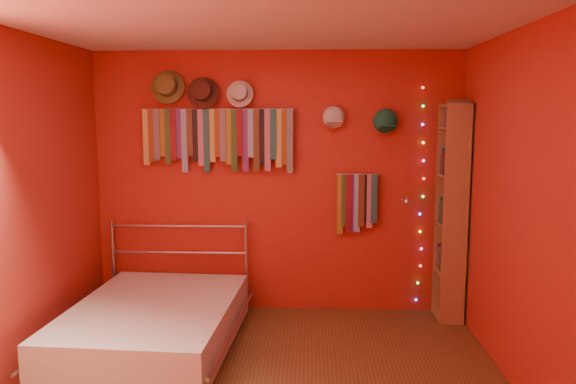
# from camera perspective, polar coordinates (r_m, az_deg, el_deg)

# --- Properties ---
(back_wall) EXTENTS (3.50, 0.02, 2.50)m
(back_wall) POSITION_cam_1_polar(r_m,az_deg,el_deg) (5.40, -1.08, 0.94)
(back_wall) COLOR maroon
(back_wall) RESTS_ON ground
(right_wall) EXTENTS (0.02, 3.50, 2.50)m
(right_wall) POSITION_cam_1_polar(r_m,az_deg,el_deg) (3.93, 23.68, -2.39)
(right_wall) COLOR maroon
(right_wall) RESTS_ON ground
(left_wall) EXTENTS (0.02, 3.50, 2.50)m
(left_wall) POSITION_cam_1_polar(r_m,az_deg,el_deg) (4.20, -27.21, -1.97)
(left_wall) COLOR maroon
(left_wall) RESTS_ON ground
(ceiling) EXTENTS (3.50, 3.50, 0.02)m
(ceiling) POSITION_cam_1_polar(r_m,az_deg,el_deg) (3.66, -2.82, 17.22)
(ceiling) COLOR white
(ceiling) RESTS_ON back_wall
(tie_rack) EXTENTS (1.45, 0.03, 0.61)m
(tie_rack) POSITION_cam_1_polar(r_m,az_deg,el_deg) (5.36, -7.04, 5.68)
(tie_rack) COLOR #AAAAAE
(tie_rack) RESTS_ON back_wall
(small_tie_rack) EXTENTS (0.40, 0.03, 0.58)m
(small_tie_rack) POSITION_cam_1_polar(r_m,az_deg,el_deg) (5.36, 6.98, -0.89)
(small_tie_rack) COLOR #AAAAAE
(small_tie_rack) RESTS_ON back_wall
(fedora_olive) EXTENTS (0.32, 0.17, 0.31)m
(fedora_olive) POSITION_cam_1_polar(r_m,az_deg,el_deg) (5.42, -12.23, 10.49)
(fedora_olive) COLOR brown
(fedora_olive) RESTS_ON back_wall
(fedora_brown) EXTENTS (0.30, 0.16, 0.30)m
(fedora_brown) POSITION_cam_1_polar(r_m,az_deg,el_deg) (5.35, -8.70, 10.03)
(fedora_brown) COLOR #452218
(fedora_brown) RESTS_ON back_wall
(fedora_white) EXTENTS (0.25, 0.14, 0.25)m
(fedora_white) POSITION_cam_1_polar(r_m,az_deg,el_deg) (5.30, -4.96, 9.99)
(fedora_white) COLOR silver
(fedora_white) RESTS_ON back_wall
(cap_white) EXTENTS (0.19, 0.24, 0.19)m
(cap_white) POSITION_cam_1_polar(r_m,az_deg,el_deg) (5.30, 4.66, 7.56)
(cap_white) COLOR silver
(cap_white) RESTS_ON back_wall
(cap_green) EXTENTS (0.20, 0.25, 0.20)m
(cap_green) POSITION_cam_1_polar(r_m,az_deg,el_deg) (5.34, 9.85, 7.09)
(cap_green) COLOR #176B49
(cap_green) RESTS_ON back_wall
(fairy_lights) EXTENTS (0.06, 0.02, 2.06)m
(fairy_lights) POSITION_cam_1_polar(r_m,az_deg,el_deg) (5.47, 13.39, -0.44)
(fairy_lights) COLOR #FF3333
(fairy_lights) RESTS_ON back_wall
(reading_lamp) EXTENTS (0.06, 0.27, 0.08)m
(reading_lamp) POSITION_cam_1_polar(r_m,az_deg,el_deg) (5.27, 11.92, -0.91)
(reading_lamp) COLOR #AAAAAE
(reading_lamp) RESTS_ON back_wall
(bookshelf) EXTENTS (0.25, 0.34, 2.00)m
(bookshelf) POSITION_cam_1_polar(r_m,az_deg,el_deg) (5.38, 16.72, -1.94)
(bookshelf) COLOR #A27A49
(bookshelf) RESTS_ON ground
(bed) EXTENTS (1.43, 1.87, 0.88)m
(bed) POSITION_cam_1_polar(r_m,az_deg,el_deg) (4.81, -13.47, -12.98)
(bed) COLOR #AAAAAE
(bed) RESTS_ON ground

